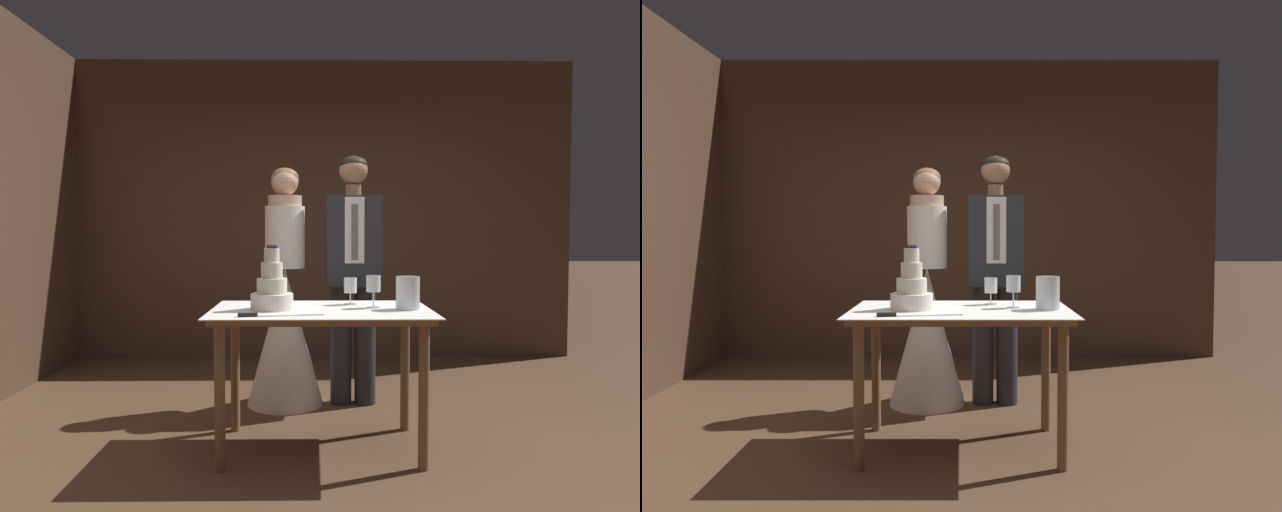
{
  "view_description": "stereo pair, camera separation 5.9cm",
  "coord_description": "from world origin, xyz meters",
  "views": [
    {
      "loc": [
        -0.07,
        -3.02,
        1.23
      ],
      "look_at": [
        -0.02,
        0.57,
        1.07
      ],
      "focal_mm": 32.0,
      "sensor_mm": 36.0,
      "label": 1
    },
    {
      "loc": [
        -0.01,
        -3.02,
        1.23
      ],
      "look_at": [
        -0.02,
        0.57,
        1.07
      ],
      "focal_mm": 32.0,
      "sensor_mm": 36.0,
      "label": 2
    }
  ],
  "objects": [
    {
      "name": "cake_knife",
      "position": [
        -0.32,
        -0.13,
        0.8
      ],
      "size": [
        0.44,
        0.09,
        0.02
      ],
      "rotation": [
        0.0,
        0.0,
        0.15
      ],
      "color": "silver",
      "rests_on": "cake_table"
    },
    {
      "name": "wine_glass_middle",
      "position": [
        0.16,
        0.34,
        0.9
      ],
      "size": [
        0.08,
        0.08,
        0.16
      ],
      "color": "silver",
      "rests_on": "cake_table"
    },
    {
      "name": "wine_glass_near",
      "position": [
        0.28,
        0.19,
        0.92
      ],
      "size": [
        0.08,
        0.08,
        0.18
      ],
      "color": "silver",
      "rests_on": "cake_table"
    },
    {
      "name": "groom",
      "position": [
        0.22,
        0.99,
        0.97
      ],
      "size": [
        0.38,
        0.25,
        1.75
      ],
      "color": "#282B30",
      "rests_on": "ground_plane"
    },
    {
      "name": "bride",
      "position": [
        -0.26,
        0.99,
        0.61
      ],
      "size": [
        0.54,
        0.54,
        1.67
      ],
      "color": "white",
      "rests_on": "ground_plane"
    },
    {
      "name": "cake_table",
      "position": [
        -0.02,
        0.15,
        0.69
      ],
      "size": [
        1.22,
        0.77,
        0.79
      ],
      "color": "brown",
      "rests_on": "ground_plane"
    },
    {
      "name": "wall_back",
      "position": [
        0.0,
        2.54,
        1.43
      ],
      "size": [
        4.87,
        0.12,
        2.86
      ],
      "primitive_type": "cube",
      "color": "#513828",
      "rests_on": "ground_plane"
    },
    {
      "name": "hurricane_candle",
      "position": [
        0.46,
        0.13,
        0.88
      ],
      "size": [
        0.13,
        0.13,
        0.18
      ],
      "color": "silver",
      "rests_on": "cake_table"
    },
    {
      "name": "tiered_cake",
      "position": [
        -0.29,
        0.13,
        0.9
      ],
      "size": [
        0.24,
        0.24,
        0.36
      ],
      "color": "silver",
      "rests_on": "cake_table"
    },
    {
      "name": "ground_plane",
      "position": [
        0.0,
        0.0,
        0.0
      ],
      "size": [
        40.0,
        40.0,
        0.0
      ],
      "primitive_type": "plane",
      "color": "brown"
    }
  ]
}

